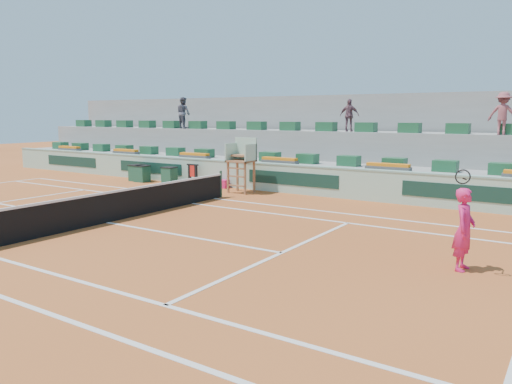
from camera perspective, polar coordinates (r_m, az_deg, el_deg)
ground at (r=16.50m, az=-16.63°, el=-3.38°), size 90.00×90.00×0.00m
seating_tier_lower at (r=24.58m, az=2.71°, el=2.31°), size 36.00×4.00×1.20m
seating_tier_upper at (r=25.89m, az=4.53°, el=4.18°), size 36.00×2.40×2.60m
stadium_back_wall at (r=27.25m, az=6.18°, el=6.28°), size 36.00×0.40×4.40m
player_bag at (r=23.45m, az=-4.14°, el=0.97°), size 0.86×0.38×0.38m
spectator_left at (r=29.07m, az=-8.31°, el=8.94°), size 1.01×0.87×1.78m
spectator_mid at (r=23.96m, az=10.63°, el=8.61°), size 0.94×0.55×1.51m
spectator_right at (r=21.90m, az=26.37°, el=8.04°), size 1.09×0.64×1.66m
court_lines at (r=16.50m, az=-16.63°, el=-3.36°), size 23.89×11.09×0.01m
tennis_net at (r=16.40m, az=-16.71°, el=-1.58°), size 0.10×11.97×1.10m
advertising_hoarding at (r=22.71m, az=-0.08°, el=1.87°), size 36.00×0.34×1.26m
umpire_chair at (r=21.80m, az=-1.58°, el=3.98°), size 1.10×0.90×2.40m
seat_row_lower at (r=23.73m, az=1.61°, el=4.07°), size 32.90×0.60×0.44m
seat_row_upper at (r=25.29m, az=3.91°, el=7.52°), size 32.90×0.60×0.44m
flower_planters at (r=23.91m, az=-2.47°, el=3.89°), size 26.80×0.36×0.28m
drink_cooler_a at (r=24.99m, az=-9.87°, el=1.88°), size 0.66×0.57×0.84m
drink_cooler_b at (r=26.04m, az=-12.91°, el=2.07°), size 0.70×0.61×0.84m
drink_cooler_c at (r=26.43m, az=-13.32°, el=2.15°), size 0.82×0.71×0.84m
towel_rack at (r=24.32m, az=-7.25°, el=2.19°), size 0.68×0.11×1.03m
tennis_player at (r=11.78m, az=22.69°, el=-3.94°), size 0.46×0.90×2.28m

